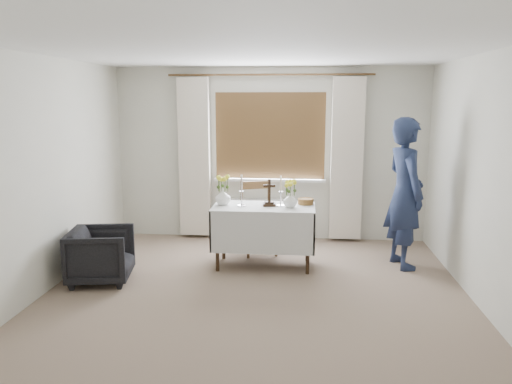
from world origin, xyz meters
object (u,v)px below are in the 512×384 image
(flower_vase_right, at_px, (290,200))
(person, at_px, (405,193))
(altar_table, at_px, (264,236))
(armchair, at_px, (101,255))
(wooden_chair, at_px, (259,218))
(flower_vase_left, at_px, (223,197))
(wooden_cross, at_px, (269,193))

(flower_vase_right, bearing_deg, person, 8.79)
(altar_table, xyz_separation_m, flower_vase_right, (0.32, -0.04, 0.47))
(altar_table, bearing_deg, armchair, -158.67)
(wooden_chair, distance_m, flower_vase_right, 0.80)
(altar_table, bearing_deg, person, 5.84)
(person, bearing_deg, armchair, 88.79)
(armchair, bearing_deg, altar_table, -78.36)
(wooden_chair, xyz_separation_m, armchair, (-1.68, -1.23, -0.17))
(wooden_chair, bearing_deg, person, -30.55)
(wooden_chair, xyz_separation_m, flower_vase_right, (0.43, -0.57, 0.37))
(altar_table, distance_m, person, 1.80)
(flower_vase_left, height_order, flower_vase_right, flower_vase_left)
(altar_table, height_order, armchair, altar_table)
(altar_table, height_order, person, person)
(armchair, relative_size, flower_vase_left, 3.44)
(person, height_order, flower_vase_right, person)
(wooden_chair, relative_size, person, 0.52)
(wooden_chair, bearing_deg, flower_vase_right, -72.45)
(armchair, distance_m, flower_vase_left, 1.58)
(flower_vase_right, bearing_deg, altar_table, 172.94)
(wooden_chair, bearing_deg, wooden_cross, -90.73)
(altar_table, xyz_separation_m, wooden_chair, (-0.11, 0.53, 0.10))
(person, distance_m, wooden_cross, 1.65)
(armchair, bearing_deg, wooden_chair, -63.52)
(wooden_cross, bearing_deg, person, -2.53)
(wooden_cross, relative_size, flower_vase_right, 1.87)
(altar_table, bearing_deg, wooden_chair, 101.63)
(altar_table, relative_size, flower_vase_left, 6.28)
(wooden_cross, xyz_separation_m, flower_vase_left, (-0.57, 0.02, -0.07))
(altar_table, distance_m, wooden_cross, 0.55)
(wooden_chair, relative_size, flower_vase_left, 4.87)
(wooden_chair, height_order, flower_vase_right, wooden_chair)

